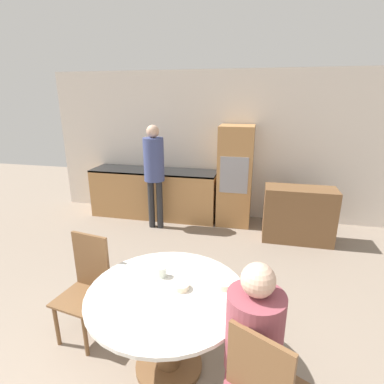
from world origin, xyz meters
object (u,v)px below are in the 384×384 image
oven_unit (235,176)px  bowl_near (181,286)px  person_seated (253,344)px  person_standing (154,166)px  cup (161,272)px  sideboard (298,215)px  chair_far_left (87,282)px  bowl_centre (224,284)px  dining_table (167,317)px

oven_unit → bowl_near: oven_unit is taller
person_seated → person_standing: (-1.69, 3.02, 0.36)m
oven_unit → cup: oven_unit is taller
person_standing → sideboard: bearing=0.2°
person_seated → person_standing: 3.48m
person_seated → bowl_near: (-0.56, 0.42, 0.03)m
person_standing → bowl_near: size_ratio=13.99×
chair_far_left → bowl_centre: (1.26, -0.08, 0.23)m
oven_unit → chair_far_left: oven_unit is taller
chair_far_left → dining_table: bearing=-6.4°
chair_far_left → sideboard: bearing=58.4°
oven_unit → bowl_centre: 3.02m
person_standing → cup: person_standing is taller
sideboard → chair_far_left: chair_far_left is taller
sideboard → bowl_centre: 2.67m
bowl_near → oven_unit: bearing=87.3°
sideboard → bowl_centre: size_ratio=7.37×
sideboard → dining_table: (-1.27, -2.67, 0.08)m
chair_far_left → person_seated: size_ratio=0.77×
oven_unit → cup: bearing=-96.7°
person_standing → cup: bearing=-69.4°
dining_table → oven_unit: bearing=85.5°
dining_table → person_standing: size_ratio=0.70×
oven_unit → person_standing: bearing=-158.2°
sideboard → dining_table: bearing=-115.5°
oven_unit → sideboard: oven_unit is taller
sideboard → person_seated: 3.10m
oven_unit → person_seated: bearing=-83.4°
person_standing → bowl_near: bearing=-66.5°
bowl_near → person_standing: bearing=113.5°
bowl_near → cup: bearing=147.8°
person_seated → person_standing: person_standing is taller
chair_far_left → person_standing: size_ratio=0.56×
chair_far_left → cup: bearing=4.9°
person_seated → oven_unit: bearing=96.6°
person_seated → bowl_near: size_ratio=10.15×
sideboard → bowl_near: size_ratio=8.39×
dining_table → bowl_centre: (0.42, 0.16, 0.26)m
dining_table → chair_far_left: (-0.84, 0.24, 0.03)m
dining_table → bowl_centre: bearing=20.3°
person_standing → bowl_centre: (1.45, -2.50, -0.32)m
bowl_centre → sideboard: bearing=71.3°
oven_unit → person_seated: 3.56m
chair_far_left → person_seated: bearing=-12.4°
person_seated → bowl_centre: size_ratio=8.91×
person_standing → dining_table: bearing=-68.8°
oven_unit → bowl_centre: oven_unit is taller
dining_table → cup: bearing=119.2°
chair_far_left → bowl_near: bearing=-1.6°
sideboard → person_standing: person_standing is taller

